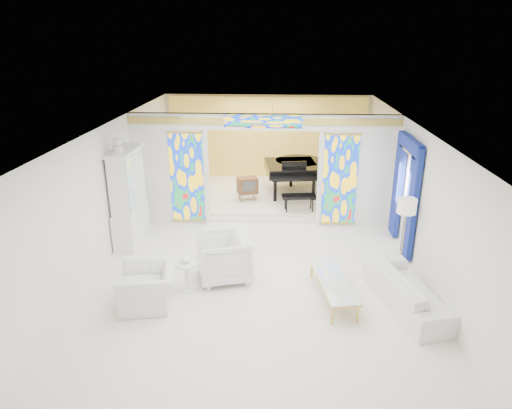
# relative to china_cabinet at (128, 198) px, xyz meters

# --- Properties ---
(floor) EXTENTS (12.00, 12.00, 0.00)m
(floor) POSITION_rel_china_cabinet_xyz_m (3.22, -0.60, -1.17)
(floor) COLOR white
(floor) RESTS_ON ground
(ceiling) EXTENTS (7.00, 12.00, 0.02)m
(ceiling) POSITION_rel_china_cabinet_xyz_m (3.22, -0.60, 1.83)
(ceiling) COLOR white
(ceiling) RESTS_ON wall_back
(wall_back) EXTENTS (7.00, 0.02, 3.00)m
(wall_back) POSITION_rel_china_cabinet_xyz_m (3.22, 5.40, 0.33)
(wall_back) COLOR white
(wall_back) RESTS_ON floor
(wall_front) EXTENTS (7.00, 0.02, 3.00)m
(wall_front) POSITION_rel_china_cabinet_xyz_m (3.22, -6.60, 0.33)
(wall_front) COLOR white
(wall_front) RESTS_ON floor
(wall_left) EXTENTS (0.02, 12.00, 3.00)m
(wall_left) POSITION_rel_china_cabinet_xyz_m (-0.28, -0.60, 0.33)
(wall_left) COLOR white
(wall_left) RESTS_ON floor
(wall_right) EXTENTS (0.02, 12.00, 3.00)m
(wall_right) POSITION_rel_china_cabinet_xyz_m (6.72, -0.60, 0.33)
(wall_right) COLOR white
(wall_right) RESTS_ON floor
(partition_wall) EXTENTS (7.00, 0.22, 3.00)m
(partition_wall) POSITION_rel_china_cabinet_xyz_m (3.22, 1.40, 0.48)
(partition_wall) COLOR white
(partition_wall) RESTS_ON floor
(stained_glass_left) EXTENTS (0.90, 0.04, 2.40)m
(stained_glass_left) POSITION_rel_china_cabinet_xyz_m (1.19, 1.29, 0.13)
(stained_glass_left) COLOR gold
(stained_glass_left) RESTS_ON partition_wall
(stained_glass_right) EXTENTS (0.90, 0.04, 2.40)m
(stained_glass_right) POSITION_rel_china_cabinet_xyz_m (5.25, 1.29, 0.13)
(stained_glass_right) COLOR gold
(stained_glass_right) RESTS_ON partition_wall
(stained_glass_transom) EXTENTS (2.00, 0.04, 0.34)m
(stained_glass_transom) POSITION_rel_china_cabinet_xyz_m (3.22, 1.29, 1.65)
(stained_glass_transom) COLOR gold
(stained_glass_transom) RESTS_ON partition_wall
(alcove_platform) EXTENTS (6.80, 3.80, 0.18)m
(alcove_platform) POSITION_rel_china_cabinet_xyz_m (3.22, 3.50, -1.08)
(alcove_platform) COLOR white
(alcove_platform) RESTS_ON floor
(gold_curtain_back) EXTENTS (6.70, 0.10, 2.90)m
(gold_curtain_back) POSITION_rel_china_cabinet_xyz_m (3.22, 5.28, 0.33)
(gold_curtain_back) COLOR gold
(gold_curtain_back) RESTS_ON wall_back
(chandelier) EXTENTS (0.48, 0.48, 0.30)m
(chandelier) POSITION_rel_china_cabinet_xyz_m (3.42, 3.40, 1.38)
(chandelier) COLOR gold
(chandelier) RESTS_ON ceiling
(blue_drapes) EXTENTS (0.14, 1.85, 2.65)m
(blue_drapes) POSITION_rel_china_cabinet_xyz_m (6.62, 0.10, 0.41)
(blue_drapes) COLOR navy
(blue_drapes) RESTS_ON wall_right
(china_cabinet) EXTENTS (0.56, 1.46, 2.72)m
(china_cabinet) POSITION_rel_china_cabinet_xyz_m (0.00, 0.00, 0.00)
(china_cabinet) COLOR white
(china_cabinet) RESTS_ON floor
(armchair_left) EXTENTS (1.22, 1.33, 0.75)m
(armchair_left) POSITION_rel_china_cabinet_xyz_m (1.17, -2.75, -0.79)
(armchair_left) COLOR white
(armchair_left) RESTS_ON floor
(armchair_right) EXTENTS (1.31, 1.29, 0.97)m
(armchair_right) POSITION_rel_china_cabinet_xyz_m (2.51, -1.71, -0.68)
(armchair_right) COLOR white
(armchair_right) RESTS_ON floor
(sofa) EXTENTS (1.46, 2.47, 0.68)m
(sofa) POSITION_rel_china_cabinet_xyz_m (6.17, -2.57, -0.83)
(sofa) COLOR white
(sofa) RESTS_ON floor
(side_table) EXTENTS (0.63, 0.63, 0.61)m
(side_table) POSITION_rel_china_cabinet_xyz_m (1.82, -2.21, -0.77)
(side_table) COLOR white
(side_table) RESTS_ON floor
(vase) EXTENTS (0.20, 0.20, 0.20)m
(vase) POSITION_rel_china_cabinet_xyz_m (1.82, -2.21, -0.45)
(vase) COLOR silver
(vase) RESTS_ON side_table
(coffee_table) EXTENTS (0.83, 1.88, 0.41)m
(coffee_table) POSITION_rel_china_cabinet_xyz_m (4.74, -2.39, -0.80)
(coffee_table) COLOR white
(coffee_table) RESTS_ON floor
(floor_lamp) EXTENTS (0.52, 0.52, 1.64)m
(floor_lamp) POSITION_rel_china_cabinet_xyz_m (6.36, -1.06, 0.23)
(floor_lamp) COLOR gold
(floor_lamp) RESTS_ON floor
(grand_piano) EXTENTS (2.00, 3.09, 1.17)m
(grand_piano) POSITION_rel_china_cabinet_xyz_m (4.14, 3.62, -0.20)
(grand_piano) COLOR black
(grand_piano) RESTS_ON alcove_platform
(tv_console) EXTENTS (0.69, 0.56, 0.69)m
(tv_console) POSITION_rel_china_cabinet_xyz_m (2.70, 2.77, -0.54)
(tv_console) COLOR brown
(tv_console) RESTS_ON alcove_platform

